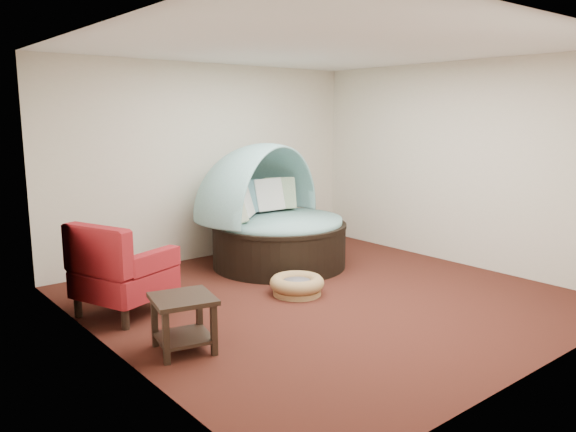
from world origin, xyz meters
TOP-DOWN VIEW (x-y plane):
  - floor at (0.00, 0.00)m, footprint 5.00×5.00m
  - wall_back at (0.00, 2.50)m, footprint 5.00×0.00m
  - wall_front at (0.00, -2.50)m, footprint 5.00×0.00m
  - wall_left at (-2.50, 0.00)m, footprint 0.00×5.00m
  - wall_right at (2.50, 0.00)m, footprint 0.00×5.00m
  - ceiling at (0.00, 0.00)m, footprint 5.00×5.00m
  - canopy_daybed at (0.40, 1.51)m, footprint 2.41×2.37m
  - pet_basket at (-0.19, 0.27)m, footprint 0.68×0.68m
  - red_armchair at (-2.06, 0.93)m, footprint 1.10×1.10m
  - side_table at (-2.00, -0.31)m, footprint 0.63×0.63m

SIDE VIEW (x-z plane):
  - floor at x=0.00m, z-range 0.00..0.00m
  - pet_basket at x=-0.19m, z-range 0.00..0.23m
  - side_table at x=-2.00m, z-range 0.07..0.58m
  - red_armchair at x=-2.06m, z-range -0.04..0.96m
  - canopy_daybed at x=0.40m, z-range -0.06..1.64m
  - wall_back at x=0.00m, z-range -1.10..3.90m
  - wall_front at x=0.00m, z-range -1.10..3.90m
  - wall_left at x=-2.50m, z-range -1.10..3.90m
  - wall_right at x=2.50m, z-range -1.10..3.90m
  - ceiling at x=0.00m, z-range 2.80..2.80m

